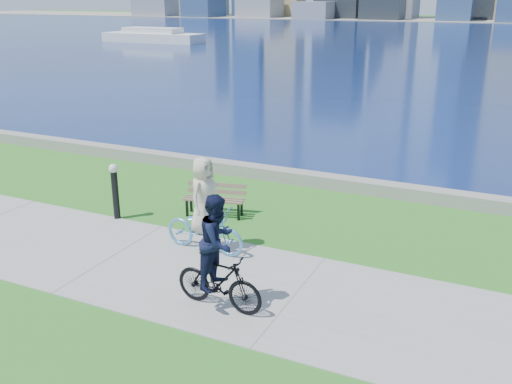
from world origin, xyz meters
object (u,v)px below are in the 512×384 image
bollard_lamp (115,188)px  cyclist_man (218,262)px  park_bench (215,197)px  cyclist_woman (204,217)px

bollard_lamp → cyclist_man: size_ratio=0.67×
park_bench → cyclist_woman: size_ratio=0.76×
cyclist_woman → bollard_lamp: bearing=78.5°
bollard_lamp → cyclist_woman: cyclist_woman is taller
bollard_lamp → cyclist_woman: (2.85, -0.69, -0.01)m
bollard_lamp → cyclist_man: cyclist_man is taller
cyclist_woman → cyclist_man: 2.38m
park_bench → cyclist_woman: cyclist_woman is taller
bollard_lamp → cyclist_man: bearing=-31.6°
park_bench → bollard_lamp: size_ratio=1.13×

